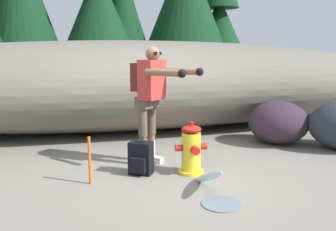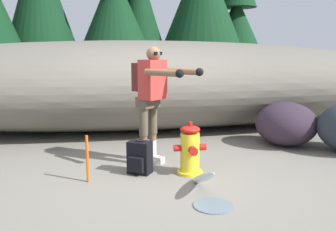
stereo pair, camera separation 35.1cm
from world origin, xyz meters
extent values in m
cube|color=slate|center=(0.00, 0.00, -0.02)|extent=(56.00, 56.00, 0.04)
ellipsoid|color=#666056|center=(0.00, 3.15, 0.93)|extent=(14.12, 3.20, 1.86)
cylinder|color=yellow|center=(0.28, 0.05, 0.02)|extent=(0.34, 0.34, 0.04)
cylinder|color=yellow|center=(0.28, 0.05, 0.30)|extent=(0.26, 0.26, 0.52)
ellipsoid|color=red|center=(0.28, 0.05, 0.61)|extent=(0.27, 0.27, 0.10)
cylinder|color=red|center=(0.28, 0.05, 0.68)|extent=(0.06, 0.06, 0.05)
cylinder|color=red|center=(0.11, 0.05, 0.36)|extent=(0.09, 0.09, 0.09)
cylinder|color=red|center=(0.45, 0.05, 0.36)|extent=(0.09, 0.09, 0.09)
cylinder|color=red|center=(0.28, -0.12, 0.36)|extent=(0.11, 0.09, 0.11)
ellipsoid|color=silver|center=(0.28, -0.57, 0.16)|extent=(0.10, 0.93, 0.50)
cylinder|color=slate|center=(0.28, -1.02, 0.01)|extent=(0.43, 0.43, 0.01)
cube|color=beige|center=(-0.09, 0.64, 0.04)|extent=(0.25, 0.26, 0.09)
cylinder|color=white|center=(-0.13, 0.68, 0.21)|extent=(0.10, 0.10, 0.24)
cylinder|color=brown|center=(-0.13, 0.68, 0.38)|extent=(0.10, 0.10, 0.10)
cylinder|color=brown|center=(-0.13, 0.68, 0.64)|extent=(0.13, 0.13, 0.43)
cube|color=beige|center=(-0.25, 0.50, 0.04)|extent=(0.25, 0.26, 0.09)
cylinder|color=white|center=(-0.28, 0.55, 0.21)|extent=(0.10, 0.10, 0.24)
cylinder|color=brown|center=(-0.28, 0.55, 0.38)|extent=(0.10, 0.10, 0.10)
cylinder|color=brown|center=(-0.28, 0.55, 0.64)|extent=(0.13, 0.13, 0.43)
cube|color=brown|center=(-0.21, 0.62, 0.91)|extent=(0.37, 0.36, 0.16)
cube|color=#B2332D|center=(-0.15, 0.55, 1.24)|extent=(0.43, 0.42, 0.55)
cube|color=#511E19|center=(-0.28, 0.70, 1.26)|extent=(0.32, 0.30, 0.40)
sphere|color=brown|center=(-0.14, 0.53, 1.59)|extent=(0.20, 0.20, 0.20)
cube|color=black|center=(-0.08, 0.47, 1.60)|extent=(0.13, 0.11, 0.04)
cylinder|color=brown|center=(0.26, 0.41, 1.35)|extent=(0.45, 0.50, 0.09)
sphere|color=black|center=(0.44, 0.21, 1.35)|extent=(0.11, 0.11, 0.11)
cylinder|color=brown|center=(-0.07, 0.12, 1.35)|extent=(0.45, 0.50, 0.09)
sphere|color=black|center=(0.10, -0.08, 1.35)|extent=(0.11, 0.11, 0.11)
cube|color=black|center=(-0.38, 0.18, 0.22)|extent=(0.36, 0.33, 0.44)
cube|color=black|center=(-0.45, 0.07, 0.15)|extent=(0.21, 0.16, 0.20)
torus|color=black|center=(-0.38, 0.18, 0.46)|extent=(0.10, 0.10, 0.02)
cube|color=black|center=(-0.25, 0.24, 0.22)|extent=(0.06, 0.05, 0.37)
cube|color=black|center=(-0.39, 0.33, 0.22)|extent=(0.06, 0.05, 0.37)
ellipsoid|color=#302430|center=(2.29, 1.22, 0.38)|extent=(1.46, 1.47, 0.76)
cylinder|color=#47331E|center=(-2.69, 7.60, 0.77)|extent=(0.27, 0.27, 1.54)
cylinder|color=#47331E|center=(-0.43, 7.26, 0.71)|extent=(0.29, 0.29, 1.43)
cone|color=#0F3319|center=(-0.43, 7.26, 2.79)|extent=(2.40, 2.40, 2.73)
cylinder|color=#47331E|center=(0.40, 8.03, 0.73)|extent=(0.23, 0.23, 1.46)
cone|color=#0F3319|center=(0.40, 8.03, 3.02)|extent=(1.91, 1.91, 3.13)
cylinder|color=#47331E|center=(2.53, 7.73, 0.87)|extent=(0.33, 0.33, 1.75)
cylinder|color=#47331E|center=(3.83, 7.91, 0.65)|extent=(0.25, 0.25, 1.30)
cone|color=#0F3319|center=(3.83, 7.91, 2.41)|extent=(2.11, 2.11, 2.21)
cylinder|color=#E55914|center=(-1.06, -0.03, 0.30)|extent=(0.04, 0.04, 0.60)
camera|label=1|loc=(-1.17, -4.41, 1.62)|focal=38.56mm
camera|label=2|loc=(-0.83, -4.48, 1.62)|focal=38.56mm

